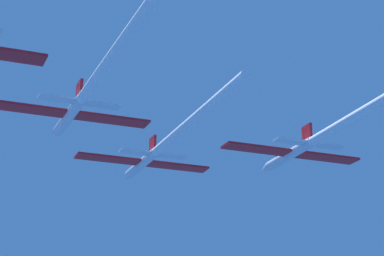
% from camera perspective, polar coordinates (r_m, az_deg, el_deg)
% --- Properties ---
extents(jet_lead, '(20.04, 44.57, 3.32)m').
position_cam_1_polar(jet_lead, '(107.58, -2.01, -1.18)').
color(jet_lead, white).
extents(jet_left_wing, '(20.04, 50.70, 3.32)m').
position_cam_1_polar(jet_left_wing, '(87.61, -6.99, 3.51)').
color(jet_left_wing, white).
extents(jet_right_wing, '(20.04, 44.91, 3.32)m').
position_cam_1_polar(jet_right_wing, '(100.54, 9.76, -0.30)').
color(jet_right_wing, white).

